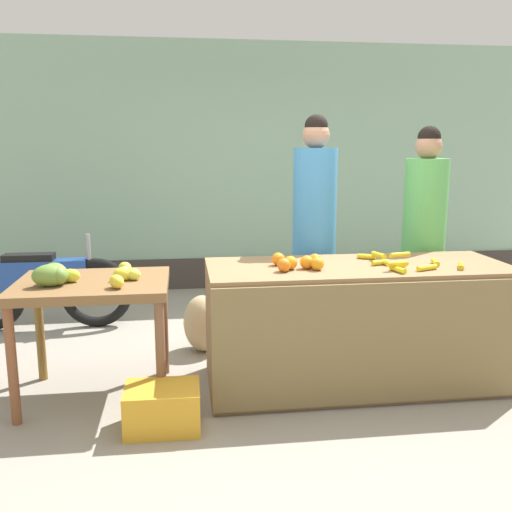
{
  "coord_description": "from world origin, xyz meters",
  "views": [
    {
      "loc": [
        -0.7,
        -3.61,
        1.64
      ],
      "look_at": [
        -0.2,
        0.15,
        0.9
      ],
      "focal_mm": 39.08,
      "sensor_mm": 36.0,
      "label": 1
    }
  ],
  "objects_px": {
    "vendor_woman_green_shirt": "(423,239)",
    "produce_crate": "(163,408)",
    "parked_motorcycle": "(42,286)",
    "vendor_woman_blue_shirt": "(314,236)",
    "produce_sack": "(203,323)"
  },
  "relations": [
    {
      "from": "produce_crate",
      "to": "produce_sack",
      "type": "relative_size",
      "value": 0.94
    },
    {
      "from": "parked_motorcycle",
      "to": "produce_sack",
      "type": "height_order",
      "value": "parked_motorcycle"
    },
    {
      "from": "parked_motorcycle",
      "to": "vendor_woman_blue_shirt",
      "type": "bearing_deg",
      "value": -20.83
    },
    {
      "from": "vendor_woman_green_shirt",
      "to": "produce_crate",
      "type": "xyz_separation_m",
      "value": [
        -2.07,
        -1.12,
        -0.78
      ]
    },
    {
      "from": "vendor_woman_blue_shirt",
      "to": "vendor_woman_green_shirt",
      "type": "xyz_separation_m",
      "value": [
        0.9,
        -0.03,
        -0.04
      ]
    },
    {
      "from": "parked_motorcycle",
      "to": "produce_sack",
      "type": "relative_size",
      "value": 3.43
    },
    {
      "from": "vendor_woman_green_shirt",
      "to": "parked_motorcycle",
      "type": "relative_size",
      "value": 1.13
    },
    {
      "from": "vendor_woman_green_shirt",
      "to": "produce_crate",
      "type": "bearing_deg",
      "value": -151.72
    },
    {
      "from": "produce_crate",
      "to": "produce_sack",
      "type": "height_order",
      "value": "produce_sack"
    },
    {
      "from": "vendor_woman_green_shirt",
      "to": "produce_crate",
      "type": "relative_size",
      "value": 4.12
    },
    {
      "from": "produce_crate",
      "to": "parked_motorcycle",
      "type": "bearing_deg",
      "value": 119.26
    },
    {
      "from": "vendor_woman_blue_shirt",
      "to": "parked_motorcycle",
      "type": "distance_m",
      "value": 2.54
    },
    {
      "from": "vendor_woman_green_shirt",
      "to": "produce_sack",
      "type": "distance_m",
      "value": 1.91
    },
    {
      "from": "vendor_woman_blue_shirt",
      "to": "vendor_woman_green_shirt",
      "type": "height_order",
      "value": "vendor_woman_blue_shirt"
    },
    {
      "from": "vendor_woman_green_shirt",
      "to": "parked_motorcycle",
      "type": "distance_m",
      "value": 3.38
    }
  ]
}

